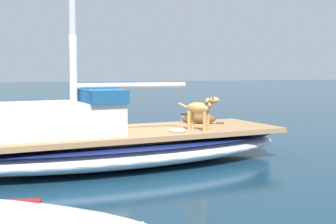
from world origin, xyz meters
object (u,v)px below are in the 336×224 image
(sailboat_main, at_px, (120,148))
(deck_winch, at_px, (184,118))
(coiled_rope, at_px, (178,131))
(dog_tan, at_px, (200,109))
(dog_brown, at_px, (201,119))

(sailboat_main, bearing_deg, deck_winch, -60.18)
(deck_winch, relative_size, coiled_rope, 0.65)
(sailboat_main, xyz_separation_m, coiled_rope, (-0.41, -1.06, 0.35))
(dog_tan, xyz_separation_m, dog_brown, (1.07, -0.44, -0.32))
(dog_brown, height_order, coiled_rope, dog_brown)
(sailboat_main, distance_m, coiled_rope, 1.19)
(dog_brown, bearing_deg, dog_tan, 157.80)
(dog_tan, relative_size, dog_brown, 0.92)
(dog_tan, bearing_deg, deck_winch, -5.85)
(deck_winch, bearing_deg, sailboat_main, 119.82)
(deck_winch, bearing_deg, dog_brown, -130.59)
(deck_winch, bearing_deg, dog_tan, 174.15)
(dog_brown, relative_size, deck_winch, 4.12)
(coiled_rope, bearing_deg, dog_tan, -82.66)
(sailboat_main, distance_m, dog_brown, 2.17)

